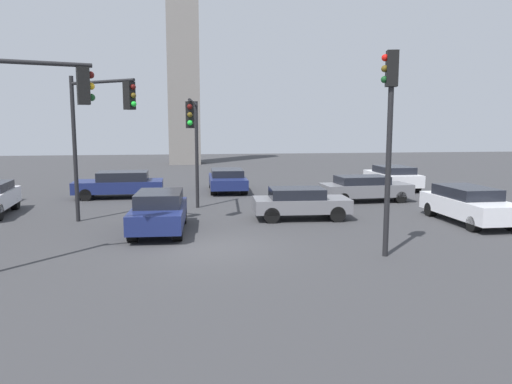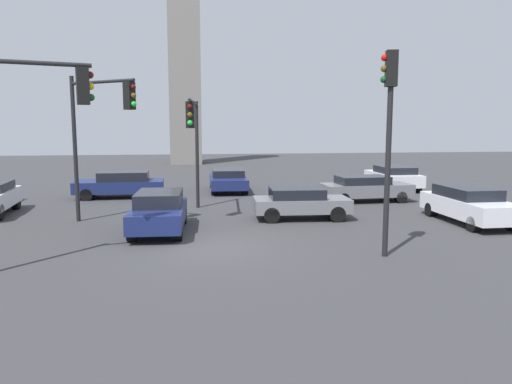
{
  "view_description": "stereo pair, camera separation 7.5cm",
  "coord_description": "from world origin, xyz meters",
  "px_view_note": "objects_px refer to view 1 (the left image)",
  "views": [
    {
      "loc": [
        -0.77,
        -15.11,
        3.84
      ],
      "look_at": [
        1.94,
        3.44,
        1.27
      ],
      "focal_mm": 34.15,
      "sensor_mm": 36.0,
      "label": 1
    },
    {
      "loc": [
        -0.7,
        -15.12,
        3.84
      ],
      "look_at": [
        1.94,
        3.44,
        1.27
      ],
      "focal_mm": 34.15,
      "sensor_mm": 36.0,
      "label": 2
    }
  ],
  "objects_px": {
    "traffic_light_2": "(194,130)",
    "car_4": "(468,204)",
    "car_7": "(120,184)",
    "car_6": "(159,211)",
    "car_1": "(300,202)",
    "car_3": "(227,179)",
    "car_2": "(365,188)",
    "traffic_light_0": "(99,120)",
    "traffic_light_1": "(31,118)",
    "car_5": "(393,177)",
    "traffic_light_3": "(390,117)"
  },
  "relations": [
    {
      "from": "traffic_light_0",
      "to": "car_5",
      "type": "distance_m",
      "value": 18.07
    },
    {
      "from": "traffic_light_1",
      "to": "car_6",
      "type": "bearing_deg",
      "value": 37.15
    },
    {
      "from": "traffic_light_2",
      "to": "car_5",
      "type": "bearing_deg",
      "value": 124.87
    },
    {
      "from": "car_7",
      "to": "car_6",
      "type": "bearing_deg",
      "value": 104.61
    },
    {
      "from": "traffic_light_3",
      "to": "car_7",
      "type": "height_order",
      "value": "traffic_light_3"
    },
    {
      "from": "traffic_light_0",
      "to": "car_6",
      "type": "bearing_deg",
      "value": 2.13
    },
    {
      "from": "car_4",
      "to": "car_6",
      "type": "xyz_separation_m",
      "value": [
        -12.08,
        0.06,
        0.01
      ]
    },
    {
      "from": "car_5",
      "to": "traffic_light_2",
      "type": "bearing_deg",
      "value": 120.55
    },
    {
      "from": "traffic_light_3",
      "to": "traffic_light_1",
      "type": "bearing_deg",
      "value": 12.03
    },
    {
      "from": "car_5",
      "to": "traffic_light_1",
      "type": "bearing_deg",
      "value": 131.27
    },
    {
      "from": "traffic_light_3",
      "to": "car_4",
      "type": "height_order",
      "value": "traffic_light_3"
    },
    {
      "from": "traffic_light_3",
      "to": "car_4",
      "type": "relative_size",
      "value": 1.29
    },
    {
      "from": "traffic_light_3",
      "to": "car_1",
      "type": "height_order",
      "value": "traffic_light_3"
    },
    {
      "from": "car_2",
      "to": "car_6",
      "type": "distance_m",
      "value": 11.51
    },
    {
      "from": "car_3",
      "to": "car_6",
      "type": "height_order",
      "value": "car_6"
    },
    {
      "from": "traffic_light_0",
      "to": "traffic_light_2",
      "type": "xyz_separation_m",
      "value": [
        3.57,
        1.47,
        -0.42
      ]
    },
    {
      "from": "car_2",
      "to": "car_4",
      "type": "xyz_separation_m",
      "value": [
        2.1,
        -5.79,
        0.05
      ]
    },
    {
      "from": "car_2",
      "to": "car_7",
      "type": "distance_m",
      "value": 12.89
    },
    {
      "from": "traffic_light_1",
      "to": "car_6",
      "type": "distance_m",
      "value": 6.07
    },
    {
      "from": "car_5",
      "to": "car_6",
      "type": "xyz_separation_m",
      "value": [
        -13.39,
        -10.07,
        0.01
      ]
    },
    {
      "from": "car_1",
      "to": "car_4",
      "type": "height_order",
      "value": "car_4"
    },
    {
      "from": "traffic_light_3",
      "to": "car_4",
      "type": "xyz_separation_m",
      "value": [
        5.31,
        4.3,
        -3.33
      ]
    },
    {
      "from": "traffic_light_1",
      "to": "car_4",
      "type": "distance_m",
      "value": 15.96
    },
    {
      "from": "traffic_light_0",
      "to": "car_3",
      "type": "xyz_separation_m",
      "value": [
        5.63,
        9.12,
        -3.36
      ]
    },
    {
      "from": "car_2",
      "to": "car_3",
      "type": "xyz_separation_m",
      "value": [
        -6.58,
        4.96,
        -0.01
      ]
    },
    {
      "from": "car_6",
      "to": "car_7",
      "type": "height_order",
      "value": "car_6"
    },
    {
      "from": "traffic_light_2",
      "to": "car_7",
      "type": "height_order",
      "value": "traffic_light_2"
    },
    {
      "from": "car_5",
      "to": "car_7",
      "type": "bearing_deg",
      "value": 94.47
    },
    {
      "from": "traffic_light_2",
      "to": "car_4",
      "type": "bearing_deg",
      "value": 78.49
    },
    {
      "from": "car_5",
      "to": "car_1",
      "type": "bearing_deg",
      "value": 137.69
    },
    {
      "from": "traffic_light_1",
      "to": "car_2",
      "type": "bearing_deg",
      "value": 20.18
    },
    {
      "from": "traffic_light_3",
      "to": "car_4",
      "type": "distance_m",
      "value": 7.61
    },
    {
      "from": "car_1",
      "to": "car_7",
      "type": "bearing_deg",
      "value": 141.31
    },
    {
      "from": "traffic_light_0",
      "to": "traffic_light_1",
      "type": "bearing_deg",
      "value": -60.16
    },
    {
      "from": "traffic_light_3",
      "to": "car_7",
      "type": "distance_m",
      "value": 16.53
    },
    {
      "from": "car_1",
      "to": "car_5",
      "type": "xyz_separation_m",
      "value": [
        7.76,
        8.43,
        0.06
      ]
    },
    {
      "from": "traffic_light_3",
      "to": "car_2",
      "type": "height_order",
      "value": "traffic_light_3"
    },
    {
      "from": "car_2",
      "to": "car_6",
      "type": "xyz_separation_m",
      "value": [
        -9.98,
        -5.73,
        0.06
      ]
    },
    {
      "from": "car_1",
      "to": "car_3",
      "type": "distance_m",
      "value": 9.33
    },
    {
      "from": "traffic_light_1",
      "to": "car_6",
      "type": "height_order",
      "value": "traffic_light_1"
    },
    {
      "from": "traffic_light_3",
      "to": "car_3",
      "type": "bearing_deg",
      "value": -64.13
    },
    {
      "from": "car_4",
      "to": "car_5",
      "type": "xyz_separation_m",
      "value": [
        1.3,
        10.13,
        0.01
      ]
    },
    {
      "from": "car_6",
      "to": "car_7",
      "type": "distance_m",
      "value": 9.25
    },
    {
      "from": "traffic_light_0",
      "to": "car_5",
      "type": "relative_size",
      "value": 1.3
    },
    {
      "from": "traffic_light_1",
      "to": "car_3",
      "type": "relative_size",
      "value": 1.22
    },
    {
      "from": "car_4",
      "to": "traffic_light_2",
      "type": "bearing_deg",
      "value": -106.53
    },
    {
      "from": "traffic_light_1",
      "to": "car_4",
      "type": "height_order",
      "value": "traffic_light_1"
    },
    {
      "from": "traffic_light_3",
      "to": "car_1",
      "type": "xyz_separation_m",
      "value": [
        -1.14,
        6.0,
        -3.39
      ]
    },
    {
      "from": "car_2",
      "to": "car_7",
      "type": "relative_size",
      "value": 0.97
    },
    {
      "from": "car_2",
      "to": "car_7",
      "type": "bearing_deg",
      "value": 163.24
    }
  ]
}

